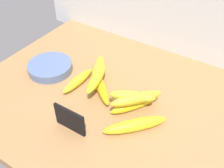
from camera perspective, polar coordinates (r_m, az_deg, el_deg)
counter_top at (r=92.02cm, az=2.53°, el=-4.73°), size 110.00×76.00×3.00cm
chalkboard_sign at (r=81.22cm, az=-9.12°, el=-7.80°), size 11.00×1.80×8.40cm
fruit_bowl at (r=106.31cm, az=-13.35°, el=3.54°), size 17.35×17.35×3.24cm
banana_0 at (r=81.77cm, az=5.08°, el=-8.88°), size 16.75×17.75×3.94cm
banana_1 at (r=97.85cm, az=-7.38°, el=0.74°), size 3.87×16.27×3.34cm
banana_2 at (r=94.39cm, az=-2.41°, el=-0.59°), size 16.71×15.38×3.50cm
banana_3 at (r=100.59cm, az=-3.01°, el=2.71°), size 13.41×20.09×4.28cm
banana_4 at (r=88.56cm, az=5.18°, el=-4.20°), size 12.44×17.14×3.46cm
banana_5 at (r=85.08cm, az=5.34°, el=-3.15°), size 14.09×16.31×3.69cm
banana_6 at (r=92.53cm, az=-3.39°, el=1.21°), size 7.37×16.67×3.51cm
banana_7 at (r=85.66cm, az=4.33°, el=-2.70°), size 15.43×9.57×3.68cm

